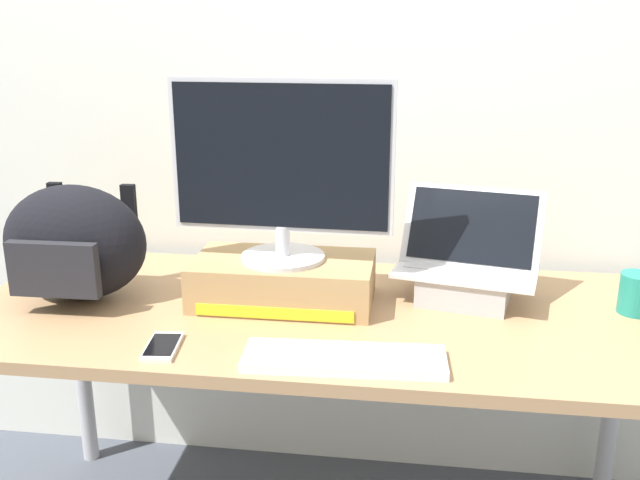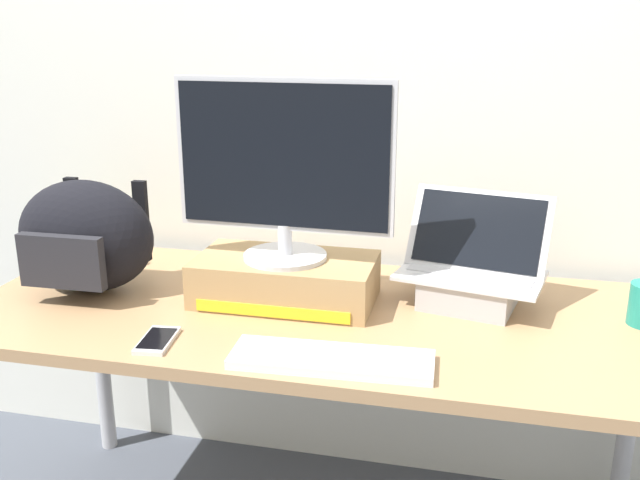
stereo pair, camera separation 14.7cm
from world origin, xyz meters
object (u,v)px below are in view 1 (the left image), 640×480
Objects in this scene: toner_box_yellow at (283,281)px; open_laptop at (466,275)px; desktop_monitor at (281,169)px; cell_phone at (163,347)px; coffee_mug at (638,294)px; external_keyboard at (344,358)px; messenger_backpack at (75,243)px; plush_toy at (66,250)px.

toner_box_yellow is 1.16× the size of open_laptop.
desktop_monitor reaches higher than cell_phone.
coffee_mug reaches higher than cell_phone.
external_keyboard is (0.19, -0.32, -0.33)m from desktop_monitor.
toner_box_yellow reaches higher than cell_phone.
toner_box_yellow is at bearing 4.31° from messenger_backpack.
messenger_backpack is at bearing -160.19° from open_laptop.
messenger_backpack reaches higher than plush_toy.
plush_toy is at bearing 122.12° from messenger_backpack.
open_laptop reaches higher than external_keyboard.
plush_toy is (-0.15, 0.23, -0.10)m from messenger_backpack.
plush_toy is (-0.87, 0.51, 0.03)m from external_keyboard.
desktop_monitor is 0.50m from cell_phone.
cell_phone is (-1.08, -0.35, -0.04)m from coffee_mug.
desktop_monitor reaches higher than toner_box_yellow.
desktop_monitor is at bearing -15.54° from plush_toy.
external_keyboard is 3.36× the size of coffee_mug.
messenger_backpack is at bearing -176.13° from coffee_mug.
external_keyboard is (-0.27, -0.40, -0.05)m from open_laptop.
toner_box_yellow is at bearing 89.41° from desktop_monitor.
toner_box_yellow is 3.16× the size of cell_phone.
desktop_monitor is at bearing -92.18° from toner_box_yellow.
desktop_monitor is 0.56m from messenger_backpack.
cell_phone is (-0.21, -0.30, -0.34)m from desktop_monitor.
cell_phone is at bearing -40.21° from messenger_backpack.
plush_toy is at bearing 174.79° from coffee_mug.
external_keyboard is 1.15× the size of messenger_backpack.
cell_phone is (-0.21, -0.31, -0.05)m from toner_box_yellow.
external_keyboard is 4.65× the size of plush_toy.
desktop_monitor is at bearing -157.19° from open_laptop.
toner_box_yellow is 0.83× the size of desktop_monitor.
desktop_monitor is at bearing 48.68° from cell_phone.
plush_toy is at bearing 164.55° from toner_box_yellow.
cell_phone is 1.55× the size of plush_toy.
cell_phone is (-0.67, -0.39, -0.06)m from open_laptop.
coffee_mug is at bearing 6.60° from open_laptop.
cell_phone is at bearing -161.92° from coffee_mug.
toner_box_yellow is 0.87m from coffee_mug.
external_keyboard is (0.19, -0.32, -0.05)m from toner_box_yellow.
coffee_mug is 0.89× the size of cell_phone.
coffee_mug is 1.13m from cell_phone.
desktop_monitor is 0.50m from external_keyboard.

